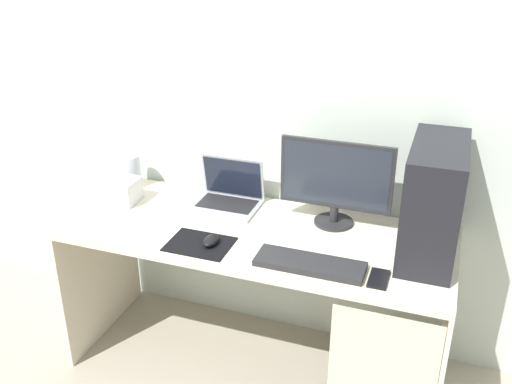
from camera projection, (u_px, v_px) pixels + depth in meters
The scene contains 12 objects.
ground_plane at pixel (256, 363), 2.77m from camera, with size 8.00×8.00×0.00m, color #9E9384.
wall_back at pixel (284, 78), 2.52m from camera, with size 4.00×0.05×2.60m.
desk at pixel (259, 259), 2.50m from camera, with size 1.66×0.64×0.73m.
pc_tower at pixel (433, 201), 2.20m from camera, with size 0.21×0.47×0.46m, color black.
monitor at pixel (336, 181), 2.42m from camera, with size 0.48×0.17×0.38m.
laptop at pixel (228, 196), 2.66m from camera, with size 0.30×0.23×0.22m.
speaker at pixel (131, 171), 2.83m from camera, with size 0.09×0.09×0.17m, color #B7BCC6.
projector at pixel (118, 190), 2.70m from camera, with size 0.20×0.14×0.11m, color silver.
keyboard at pixel (310, 264), 2.19m from camera, with size 0.42×0.14×0.02m, color #232326.
mousepad at pixel (200, 244), 2.35m from camera, with size 0.26×0.20×0.01m, color black.
mouse_left at pixel (211, 241), 2.33m from camera, with size 0.06×0.10×0.03m, color black.
cell_phone at pixel (379, 279), 2.11m from camera, with size 0.07×0.13×0.01m, color black.
Camera 1 is at (0.73, -2.03, 1.92)m, focal length 40.40 mm.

